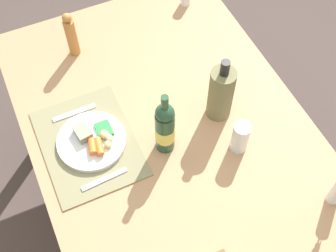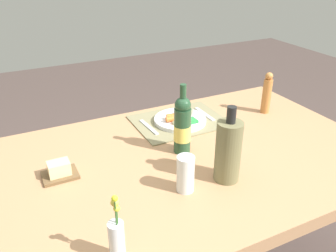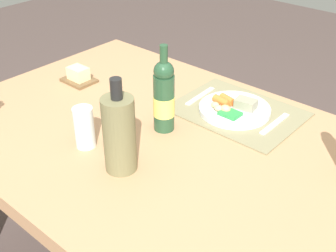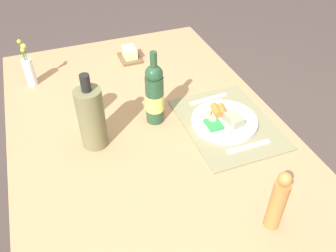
{
  "view_description": "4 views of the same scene",
  "coord_description": "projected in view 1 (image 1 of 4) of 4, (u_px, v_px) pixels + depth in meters",
  "views": [
    {
      "loc": [
        0.82,
        -0.39,
        2.19
      ],
      "look_at": [
        -0.02,
        -0.01,
        0.77
      ],
      "focal_mm": 48.47,
      "sensor_mm": 36.0,
      "label": 1
    },
    {
      "loc": [
        0.67,
        1.09,
        1.51
      ],
      "look_at": [
        0.08,
        -0.09,
        0.84
      ],
      "focal_mm": 37.97,
      "sensor_mm": 36.0,
      "label": 2
    },
    {
      "loc": [
        -0.82,
        0.91,
        1.54
      ],
      "look_at": [
        -0.07,
        0.06,
        0.84
      ],
      "focal_mm": 47.32,
      "sensor_mm": 36.0,
      "label": 3
    },
    {
      "loc": [
        -1.0,
        0.29,
        1.63
      ],
      "look_at": [
        -0.07,
        -0.06,
        0.78
      ],
      "focal_mm": 37.9,
      "sensor_mm": 36.0,
      "label": 4
    }
  ],
  "objects": [
    {
      "name": "ground_plane",
      "position": [
        171.0,
        209.0,
        2.33
      ],
      "size": [
        8.0,
        8.0,
        0.0
      ],
      "primitive_type": "plane",
      "color": "#4A3C38"
    },
    {
      "name": "dining_table",
      "position": [
        172.0,
        144.0,
        1.78
      ],
      "size": [
        1.56,
        1.03,
        0.73
      ],
      "color": "tan",
      "rests_on": "ground_plane"
    },
    {
      "name": "placemat",
      "position": [
        88.0,
        143.0,
        1.69
      ],
      "size": [
        0.44,
        0.34,
        0.01
      ],
      "primitive_type": "cube",
      "color": "#807956",
      "rests_on": "dining_table"
    },
    {
      "name": "dinner_plate",
      "position": [
        92.0,
        140.0,
        1.67
      ],
      "size": [
        0.26,
        0.26,
        0.05
      ],
      "color": "silver",
      "rests_on": "placemat"
    },
    {
      "name": "fork",
      "position": [
        74.0,
        113.0,
        1.75
      ],
      "size": [
        0.02,
        0.17,
        0.0
      ],
      "primitive_type": "cube",
      "rotation": [
        0.0,
        0.0,
        0.01
      ],
      "color": "silver",
      "rests_on": "placemat"
    },
    {
      "name": "knife",
      "position": [
        104.0,
        179.0,
        1.6
      ],
      "size": [
        0.03,
        0.17,
        0.0
      ],
      "primitive_type": "cube",
      "rotation": [
        0.0,
        0.0,
        0.06
      ],
      "color": "silver",
      "rests_on": "placemat"
    },
    {
      "name": "water_tumbler",
      "position": [
        240.0,
        139.0,
        1.63
      ],
      "size": [
        0.06,
        0.06,
        0.14
      ],
      "color": "silver",
      "rests_on": "dining_table"
    },
    {
      "name": "pepper_mill",
      "position": [
        71.0,
        35.0,
        1.85
      ],
      "size": [
        0.05,
        0.05,
        0.22
      ],
      "color": "#B9763B",
      "rests_on": "dining_table"
    },
    {
      "name": "cooler_bottle",
      "position": [
        221.0,
        93.0,
        1.67
      ],
      "size": [
        0.09,
        0.09,
        0.29
      ],
      "color": "#6C6844",
      "rests_on": "dining_table"
    },
    {
      "name": "wine_bottle",
      "position": [
        165.0,
        128.0,
        1.58
      ],
      "size": [
        0.07,
        0.07,
        0.3
      ],
      "color": "#24472C",
      "rests_on": "dining_table"
    }
  ]
}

